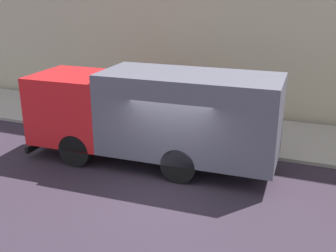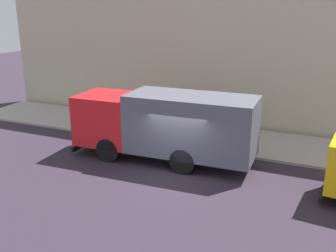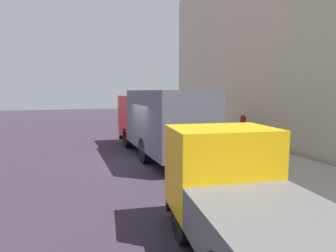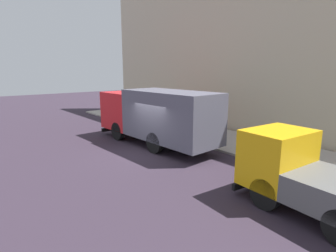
% 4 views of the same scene
% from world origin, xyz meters
% --- Properties ---
extents(ground, '(80.00, 80.00, 0.00)m').
position_xyz_m(ground, '(0.00, 0.00, 0.00)').
color(ground, '#312633').
extents(sidewalk, '(4.20, 30.00, 0.12)m').
position_xyz_m(sidewalk, '(5.10, 0.00, 0.06)').
color(sidewalk, '#ACA39A').
rests_on(sidewalk, ground).
extents(large_utility_truck, '(2.71, 8.39, 3.13)m').
position_xyz_m(large_utility_truck, '(1.29, 1.06, 1.76)').
color(large_utility_truck, red).
rests_on(large_utility_truck, ground).
extents(pedestrian_walking, '(0.55, 0.55, 1.75)m').
position_xyz_m(pedestrian_walking, '(5.81, 3.58, 1.04)').
color(pedestrian_walking, '#503952').
rests_on(pedestrian_walking, sidewalk).
extents(pedestrian_standing, '(0.47, 0.47, 1.75)m').
position_xyz_m(pedestrian_standing, '(6.69, 2.17, 1.06)').
color(pedestrian_standing, black).
rests_on(pedestrian_standing, sidewalk).
extents(pedestrian_third, '(0.45, 0.45, 1.69)m').
position_xyz_m(pedestrian_third, '(5.98, 3.48, 1.02)').
color(pedestrian_third, '#564A48').
rests_on(pedestrian_third, sidewalk).
extents(traffic_cone_orange, '(0.45, 0.45, 0.65)m').
position_xyz_m(traffic_cone_orange, '(3.75, 5.37, 0.45)').
color(traffic_cone_orange, orange).
rests_on(traffic_cone_orange, sidewalk).
extents(street_sign_post, '(0.44, 0.08, 2.73)m').
position_xyz_m(street_sign_post, '(3.41, 1.14, 1.73)').
color(street_sign_post, '#4C5156').
rests_on(street_sign_post, sidewalk).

